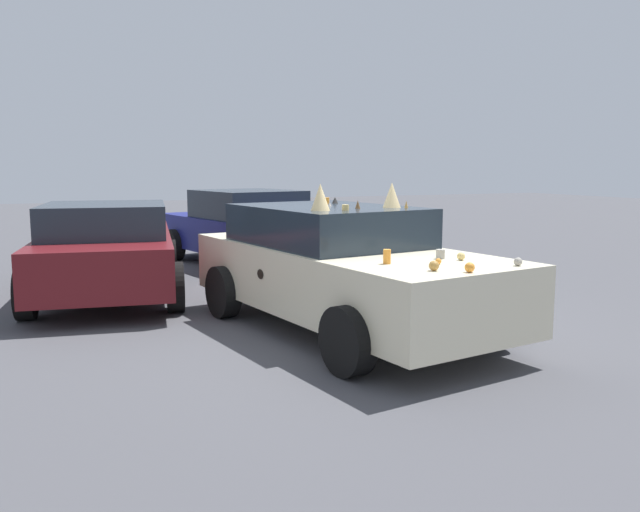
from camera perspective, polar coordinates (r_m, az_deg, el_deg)
name	(u,v)px	position (r m, az deg, el deg)	size (l,w,h in m)	color
ground_plane	(343,331)	(7.65, 2.06, -6.56)	(60.00, 60.00, 0.00)	#47474C
art_car_decorated	(340,267)	(7.56, 1.78, -0.96)	(4.66, 2.48, 1.73)	beige
parked_sedan_behind_left	(245,227)	(12.76, -6.64, 2.52)	(4.29, 2.63, 1.45)	navy
parked_sedan_row_back_center	(107,249)	(9.99, -18.15, 0.58)	(4.56, 2.58, 1.38)	#5B1419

